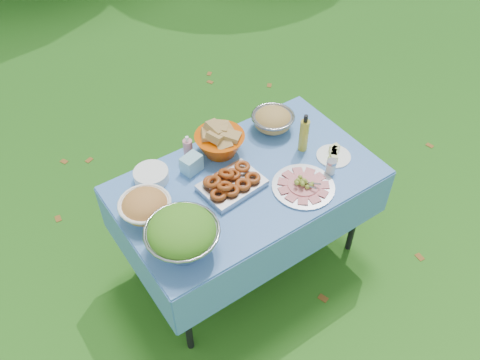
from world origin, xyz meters
name	(u,v)px	position (x,y,z in m)	size (l,w,h in m)	color
ground	(246,258)	(0.00, 0.00, 0.00)	(80.00, 80.00, 0.00)	#0C3A0A
picnic_table	(247,222)	(0.00, 0.00, 0.38)	(1.46, 0.86, 0.76)	#84B3FF
salad_bowl	(182,234)	(-0.54, -0.22, 0.88)	(0.36, 0.36, 0.24)	#97999F
pasta_bowl_white	(145,206)	(-0.59, 0.08, 0.84)	(0.27, 0.27, 0.15)	white
plate_stack	(151,175)	(-0.44, 0.30, 0.79)	(0.19, 0.19, 0.06)	white
wipes_box	(191,164)	(-0.22, 0.24, 0.81)	(0.11, 0.08, 0.10)	#88C9DA
sanitizer_bottle	(188,147)	(-0.18, 0.34, 0.84)	(0.05, 0.05, 0.16)	#D07D8A
bread_bowl	(220,139)	(0.00, 0.27, 0.86)	(0.29, 0.29, 0.20)	#D14900
pasta_bowl_steel	(273,120)	(0.38, 0.27, 0.83)	(0.26, 0.26, 0.14)	#97999F
fried_tray	(232,183)	(-0.11, -0.01, 0.80)	(0.33, 0.24, 0.08)	#B4B4B9
charcuterie_platter	(304,182)	(0.22, -0.23, 0.80)	(0.35, 0.35, 0.08)	#A7AAAF
oil_bottle	(304,133)	(0.41, 0.02, 0.89)	(0.06, 0.06, 0.25)	gold
cheese_plate	(334,153)	(0.52, -0.14, 0.79)	(0.20, 0.20, 0.05)	white
shaker	(331,167)	(0.42, -0.22, 0.81)	(0.06, 0.06, 0.09)	silver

